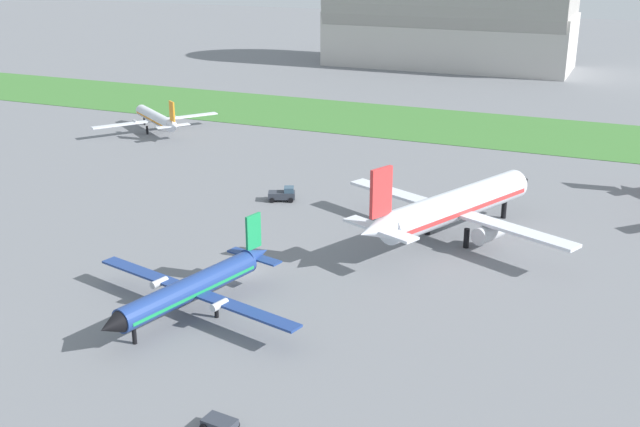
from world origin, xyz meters
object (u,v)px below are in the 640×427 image
at_px(airplane_foreground_turboprop, 193,287).
at_px(airplane_taxiing_turboprop, 156,118).
at_px(baggage_cart_near_gate, 220,423).
at_px(airplane_midfield_jet, 454,206).
at_px(pushback_tug_by_runway, 283,194).

relative_size(airplane_foreground_turboprop, airplane_taxiing_turboprop, 1.22).
bearing_deg(airplane_foreground_turboprop, baggage_cart_near_gate, 51.14).
height_order(airplane_taxiing_turboprop, airplane_midfield_jet, airplane_midfield_jet).
bearing_deg(airplane_midfield_jet, pushback_tug_by_runway, 102.95).
xyz_separation_m(airplane_midfield_jet, baggage_cart_near_gate, (-6.43, -43.81, -3.49)).
distance_m(airplane_taxiing_turboprop, airplane_midfield_jet, 70.14).
xyz_separation_m(airplane_midfield_jet, pushback_tug_by_runway, (-24.52, 4.91, -3.15)).
bearing_deg(airplane_foreground_turboprop, airplane_taxiing_turboprop, -129.15).
distance_m(airplane_midfield_jet, pushback_tug_by_runway, 25.21).
relative_size(baggage_cart_near_gate, pushback_tug_by_runway, 0.64).
height_order(baggage_cart_near_gate, pushback_tug_by_runway, pushback_tug_by_runway).
distance_m(airplane_taxiing_turboprop, pushback_tug_by_runway, 46.50).
relative_size(airplane_foreground_turboprop, airplane_midfield_jet, 0.82).
xyz_separation_m(airplane_foreground_turboprop, airplane_taxiing_turboprop, (-44.77, 59.98, -0.14)).
distance_m(airplane_foreground_turboprop, baggage_cart_near_gate, 19.22).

